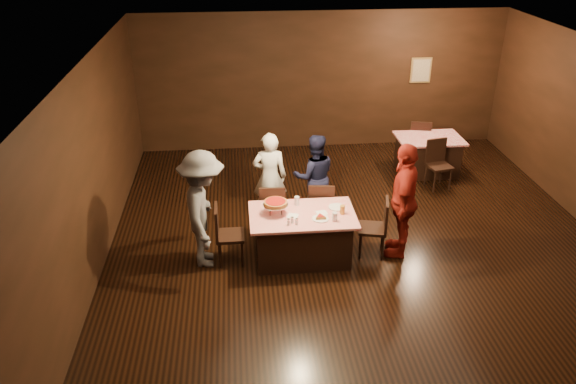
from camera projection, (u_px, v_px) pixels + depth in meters
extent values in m
plane|color=black|center=(367.00, 269.00, 8.50)|extent=(10.00, 10.00, 0.00)
cube|color=silver|center=(383.00, 74.00, 7.14)|extent=(8.00, 10.00, 0.04)
cube|color=black|center=(321.00, 81.00, 12.26)|extent=(8.00, 0.04, 3.00)
cube|color=black|center=(80.00, 193.00, 7.48)|extent=(0.04, 10.00, 3.00)
cube|color=tan|center=(421.00, 70.00, 12.33)|extent=(0.46, 0.03, 0.56)
cube|color=beige|center=(421.00, 70.00, 12.31)|extent=(0.38, 0.01, 0.48)
cube|color=red|center=(302.00, 236.00, 8.63)|extent=(1.60, 1.00, 0.77)
cube|color=#AE0B1A|center=(427.00, 155.00, 11.43)|extent=(1.30, 0.90, 0.77)
cube|color=black|center=(273.00, 209.00, 9.22)|extent=(0.45, 0.45, 0.95)
cube|color=black|center=(321.00, 206.00, 9.29)|extent=(0.47, 0.47, 0.95)
cube|color=black|center=(230.00, 234.00, 8.49)|extent=(0.42, 0.42, 0.95)
cube|color=black|center=(373.00, 227.00, 8.68)|extent=(0.50, 0.50, 0.95)
cube|color=black|center=(439.00, 165.00, 10.77)|extent=(0.49, 0.49, 0.95)
cube|color=black|center=(419.00, 140.00, 11.93)|extent=(0.51, 0.51, 0.95)
imported|color=white|center=(270.00, 177.00, 9.55)|extent=(0.60, 0.41, 1.59)
imported|color=#141632|center=(314.00, 176.00, 9.65)|extent=(0.76, 0.61, 1.52)
imported|color=#57585D|center=(203.00, 210.00, 8.27)|extent=(0.71, 1.20, 1.83)
imported|color=maroon|center=(403.00, 200.00, 8.51)|extent=(0.79, 1.18, 1.85)
cylinder|color=black|center=(275.00, 206.00, 8.52)|extent=(0.01, 0.01, 0.15)
cylinder|color=black|center=(270.00, 211.00, 8.38)|extent=(0.01, 0.01, 0.15)
cylinder|color=black|center=(282.00, 211.00, 8.39)|extent=(0.01, 0.01, 0.15)
cylinder|color=silver|center=(276.00, 205.00, 8.39)|extent=(0.38, 0.38, 0.01)
cylinder|color=#B27233|center=(276.00, 203.00, 8.38)|extent=(0.35, 0.35, 0.05)
cylinder|color=#A5140C|center=(276.00, 201.00, 8.37)|extent=(0.30, 0.30, 0.01)
cylinder|color=white|center=(320.00, 219.00, 8.31)|extent=(0.25, 0.25, 0.01)
cylinder|color=#B27233|center=(321.00, 217.00, 8.30)|extent=(0.18, 0.18, 0.04)
cylinder|color=#A5140C|center=(321.00, 216.00, 8.29)|extent=(0.14, 0.14, 0.01)
cylinder|color=white|center=(337.00, 207.00, 8.63)|extent=(0.25, 0.25, 0.01)
cylinder|color=silver|center=(335.00, 217.00, 8.24)|extent=(0.08, 0.08, 0.14)
cylinder|color=#BF7F26|center=(342.00, 210.00, 8.43)|extent=(0.08, 0.08, 0.14)
cylinder|color=silver|center=(297.00, 201.00, 8.68)|extent=(0.08, 0.08, 0.14)
cylinder|color=silver|center=(292.00, 220.00, 8.20)|extent=(0.04, 0.04, 0.08)
cylinder|color=silver|center=(292.00, 218.00, 8.18)|extent=(0.05, 0.05, 0.02)
cylinder|color=silver|center=(297.00, 222.00, 8.16)|extent=(0.04, 0.04, 0.08)
cylinder|color=silver|center=(297.00, 219.00, 8.14)|extent=(0.05, 0.05, 0.02)
cylinder|color=silver|center=(288.00, 222.00, 8.15)|extent=(0.04, 0.04, 0.08)
cylinder|color=silver|center=(288.00, 220.00, 8.13)|extent=(0.05, 0.05, 0.02)
cube|color=white|center=(322.00, 213.00, 8.48)|extent=(0.19, 0.19, 0.01)
cube|color=white|center=(293.00, 216.00, 8.39)|extent=(0.21, 0.21, 0.01)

